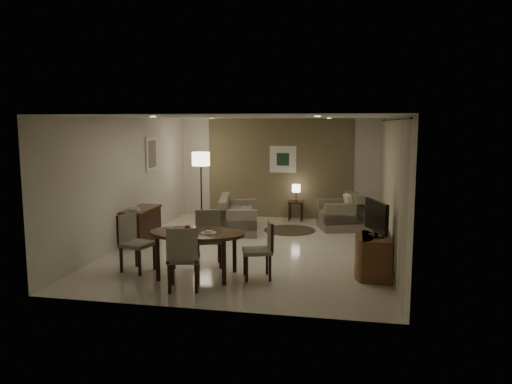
% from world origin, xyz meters
% --- Properties ---
extents(room_shell, '(5.50, 7.00, 2.70)m').
position_xyz_m(room_shell, '(0.00, 0.40, 1.35)').
color(room_shell, beige).
rests_on(room_shell, ground).
extents(taupe_accent, '(3.96, 0.03, 2.70)m').
position_xyz_m(taupe_accent, '(0.00, 3.48, 1.35)').
color(taupe_accent, '#726447').
rests_on(taupe_accent, wall_back).
extents(curtain_wall, '(0.08, 6.70, 2.58)m').
position_xyz_m(curtain_wall, '(2.68, 0.00, 1.32)').
color(curtain_wall, '#BEB594').
rests_on(curtain_wall, wall_right).
extents(curtain_rod, '(0.03, 6.80, 0.03)m').
position_xyz_m(curtain_rod, '(2.68, 0.00, 2.64)').
color(curtain_rod, black).
rests_on(curtain_rod, wall_right).
extents(art_back_frame, '(0.72, 0.03, 0.72)m').
position_xyz_m(art_back_frame, '(0.10, 3.46, 1.60)').
color(art_back_frame, silver).
rests_on(art_back_frame, wall_back).
extents(art_back_canvas, '(0.34, 0.01, 0.34)m').
position_xyz_m(art_back_canvas, '(0.10, 3.44, 1.60)').
color(art_back_canvas, '#1B311F').
rests_on(art_back_canvas, wall_back).
extents(art_left_frame, '(0.03, 0.60, 0.80)m').
position_xyz_m(art_left_frame, '(-2.72, 1.20, 1.85)').
color(art_left_frame, silver).
rests_on(art_left_frame, wall_left).
extents(art_left_canvas, '(0.01, 0.46, 0.64)m').
position_xyz_m(art_left_canvas, '(-2.71, 1.20, 1.85)').
color(art_left_canvas, gray).
rests_on(art_left_canvas, wall_left).
extents(downlight_nl, '(0.10, 0.10, 0.01)m').
position_xyz_m(downlight_nl, '(-1.40, -1.80, 2.69)').
color(downlight_nl, white).
rests_on(downlight_nl, ceiling).
extents(downlight_nr, '(0.10, 0.10, 0.01)m').
position_xyz_m(downlight_nr, '(1.40, -1.80, 2.69)').
color(downlight_nr, white).
rests_on(downlight_nr, ceiling).
extents(downlight_fl, '(0.10, 0.10, 0.01)m').
position_xyz_m(downlight_fl, '(-1.40, 1.80, 2.69)').
color(downlight_fl, white).
rests_on(downlight_fl, ceiling).
extents(downlight_fr, '(0.10, 0.10, 0.01)m').
position_xyz_m(downlight_fr, '(1.40, 1.80, 2.69)').
color(downlight_fr, white).
rests_on(downlight_fr, ceiling).
extents(console_desk, '(0.48, 1.20, 0.75)m').
position_xyz_m(console_desk, '(-2.49, 0.00, 0.38)').
color(console_desk, '#4E3119').
rests_on(console_desk, floor).
extents(telephone, '(0.20, 0.14, 0.09)m').
position_xyz_m(telephone, '(-2.49, -0.30, 0.80)').
color(telephone, white).
rests_on(telephone, console_desk).
extents(tv_cabinet, '(0.48, 0.90, 0.70)m').
position_xyz_m(tv_cabinet, '(2.40, -1.50, 0.35)').
color(tv_cabinet, brown).
rests_on(tv_cabinet, floor).
extents(flat_tv, '(0.36, 0.85, 0.60)m').
position_xyz_m(flat_tv, '(2.38, -1.50, 1.02)').
color(flat_tv, black).
rests_on(flat_tv, tv_cabinet).
extents(dining_table, '(1.63, 1.02, 0.77)m').
position_xyz_m(dining_table, '(-0.56, -2.07, 0.38)').
color(dining_table, '#4E3119').
rests_on(dining_table, floor).
extents(chair_near, '(0.60, 0.60, 1.01)m').
position_xyz_m(chair_near, '(-0.57, -2.73, 0.51)').
color(chair_near, gray).
rests_on(chair_near, floor).
extents(chair_far, '(0.61, 0.61, 1.00)m').
position_xyz_m(chair_far, '(-0.55, -1.43, 0.50)').
color(chair_far, gray).
rests_on(chair_far, floor).
extents(chair_left, '(0.60, 0.60, 1.00)m').
position_xyz_m(chair_left, '(-1.67, -1.98, 0.50)').
color(chair_left, gray).
rests_on(chair_left, floor).
extents(chair_right, '(0.58, 0.58, 0.96)m').
position_xyz_m(chair_right, '(0.45, -1.97, 0.48)').
color(chair_right, gray).
rests_on(chair_right, floor).
extents(plate_a, '(0.26, 0.26, 0.02)m').
position_xyz_m(plate_a, '(-0.74, -2.02, 0.77)').
color(plate_a, white).
rests_on(plate_a, dining_table).
extents(plate_b, '(0.26, 0.26, 0.02)m').
position_xyz_m(plate_b, '(-0.34, -2.12, 0.77)').
color(plate_b, white).
rests_on(plate_b, dining_table).
extents(fruit_apple, '(0.09, 0.09, 0.09)m').
position_xyz_m(fruit_apple, '(-0.74, -2.02, 0.83)').
color(fruit_apple, '#A71613').
rests_on(fruit_apple, plate_a).
extents(napkin, '(0.12, 0.08, 0.03)m').
position_xyz_m(napkin, '(-0.34, -2.12, 0.80)').
color(napkin, white).
rests_on(napkin, plate_b).
extents(round_rug, '(1.24, 1.24, 0.01)m').
position_xyz_m(round_rug, '(0.50, 1.85, 0.01)').
color(round_rug, '#3E3323').
rests_on(round_rug, floor).
extents(sofa, '(1.88, 1.21, 0.82)m').
position_xyz_m(sofa, '(-0.71, 1.61, 0.41)').
color(sofa, gray).
rests_on(sofa, floor).
extents(armchair, '(1.18, 1.22, 0.88)m').
position_xyz_m(armchair, '(1.67, 2.26, 0.44)').
color(armchair, gray).
rests_on(armchair, floor).
extents(side_table, '(0.40, 0.40, 0.51)m').
position_xyz_m(side_table, '(0.50, 3.15, 0.25)').
color(side_table, black).
rests_on(side_table, floor).
extents(table_lamp, '(0.22, 0.22, 0.50)m').
position_xyz_m(table_lamp, '(0.50, 3.15, 0.76)').
color(table_lamp, '#FFEAC1').
rests_on(table_lamp, side_table).
extents(floor_lamp, '(0.46, 0.46, 1.83)m').
position_xyz_m(floor_lamp, '(-1.92, 2.50, 0.91)').
color(floor_lamp, '#FFE5B7').
rests_on(floor_lamp, floor).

